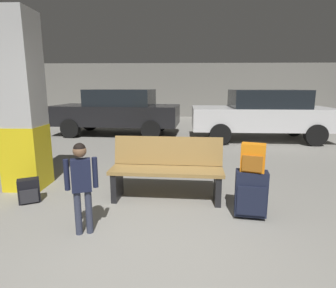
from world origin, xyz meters
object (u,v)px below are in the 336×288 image
object	(u,v)px
structural_pillar	(21,104)
parked_car_near	(262,114)
suitcase	(251,193)
bench	(167,169)
child	(81,179)
backpack_bright	(253,158)
parked_car_far	(118,111)
backpack_dark_floor	(29,191)

from	to	relation	value
structural_pillar	parked_car_near	xyz separation A→B (m)	(4.96, 4.26, -0.54)
suitcase	parked_car_near	xyz separation A→B (m)	(1.64, 5.26, 0.48)
bench	child	distance (m)	1.37
structural_pillar	child	bearing A→B (deg)	-46.23
structural_pillar	backpack_bright	xyz separation A→B (m)	(3.32, -1.00, -0.58)
child	parked_car_near	world-z (taller)	parked_car_near
parked_car_far	parked_car_near	distance (m)	4.63
bench	child	size ratio (longest dim) A/B	1.58
suitcase	parked_car_far	bearing A→B (deg)	115.48
parked_car_far	child	bearing A→B (deg)	-81.54
bench	child	world-z (taller)	child
backpack_dark_floor	parked_car_far	size ratio (longest dim) A/B	0.08
bench	parked_car_near	bearing A→B (deg)	60.01
backpack_bright	child	xyz separation A→B (m)	(-1.94, -0.44, -0.14)
structural_pillar	child	xyz separation A→B (m)	(1.38, -1.45, -0.71)
structural_pillar	parked_car_far	distance (m)	5.15
structural_pillar	parked_car_far	world-z (taller)	structural_pillar
bench	backpack_dark_floor	size ratio (longest dim) A/B	4.79
structural_pillar	parked_car_far	bearing A→B (deg)	85.40
parked_car_near	backpack_dark_floor	bearing A→B (deg)	-133.45
structural_pillar	bench	bearing A→B (deg)	-10.23
suitcase	parked_car_far	distance (m)	6.78
suitcase	backpack_dark_floor	world-z (taller)	suitcase
backpack_bright	parked_car_near	bearing A→B (deg)	72.69
suitcase	backpack_bright	xyz separation A→B (m)	(-0.00, -0.00, 0.45)
structural_pillar	parked_car_far	size ratio (longest dim) A/B	0.64
parked_car_near	parked_car_far	bearing A→B (deg)	169.43
bench	backpack_dark_floor	distance (m)	1.97
suitcase	backpack_bright	size ratio (longest dim) A/B	1.78
structural_pillar	backpack_bright	distance (m)	3.52
bench	backpack_bright	xyz separation A→B (m)	(1.05, -0.59, 0.33)
parked_car_near	structural_pillar	bearing A→B (deg)	-139.35
suitcase	structural_pillar	bearing A→B (deg)	163.21
suitcase	backpack_dark_floor	size ratio (longest dim) A/B	1.78
backpack_bright	parked_car_far	world-z (taller)	parked_car_far
suitcase	child	bearing A→B (deg)	-167.12
structural_pillar	suitcase	world-z (taller)	structural_pillar
bench	parked_car_far	xyz separation A→B (m)	(-1.86, 5.52, 0.36)
child	parked_car_far	distance (m)	6.63
suitcase	backpack_bright	bearing A→B (deg)	-170.97
backpack_dark_floor	structural_pillar	bearing A→B (deg)	117.88
structural_pillar	child	distance (m)	2.13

